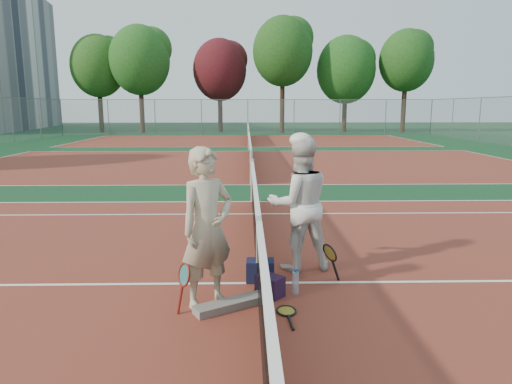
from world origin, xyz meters
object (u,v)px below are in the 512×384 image
at_px(player_a, 207,228).
at_px(water_bottle, 296,283).
at_px(player_b, 299,204).
at_px(sports_bag_purple, 270,286).
at_px(net_main, 258,248).
at_px(racket_red, 185,288).
at_px(racket_black_held, 329,264).
at_px(sports_bag_navy, 260,271).
at_px(racket_spare, 286,311).

relative_size(player_a, water_bottle, 6.47).
relative_size(player_a, player_b, 0.99).
bearing_deg(sports_bag_purple, water_bottle, 8.66).
distance_m(net_main, sports_bag_purple, 0.58).
relative_size(racket_red, racket_black_held, 1.05).
distance_m(player_b, sports_bag_navy, 1.14).
bearing_deg(sports_bag_navy, player_b, 40.89).
bearing_deg(sports_bag_navy, player_a, -131.10).
bearing_deg(player_b, sports_bag_purple, 54.50).
distance_m(player_a, sports_bag_navy, 1.29).
height_order(player_b, racket_spare, player_b).
distance_m(player_a, racket_spare, 1.36).
height_order(player_a, player_b, player_b).
bearing_deg(sports_bag_purple, racket_black_held, 26.02).
bearing_deg(racket_black_held, sports_bag_purple, -8.18).
bearing_deg(sports_bag_purple, player_a, -162.59).
distance_m(racket_spare, water_bottle, 0.57).
xyz_separation_m(racket_black_held, water_bottle, (-0.50, -0.36, -0.13)).
distance_m(player_a, racket_red, 0.75).
bearing_deg(player_a, racket_red, 178.73).
relative_size(player_a, racket_black_held, 3.45).
height_order(player_b, water_bottle, player_b).
bearing_deg(racket_spare, water_bottle, -21.41).
distance_m(sports_bag_navy, water_bottle, 0.64).
height_order(player_a, water_bottle, player_a).
xyz_separation_m(net_main, player_a, (-0.62, -0.66, 0.46)).
relative_size(racket_spare, sports_bag_purple, 1.81).
bearing_deg(water_bottle, sports_bag_navy, 133.81).
bearing_deg(water_bottle, racket_red, -160.22).
bearing_deg(sports_bag_purple, racket_red, -156.89).
distance_m(racket_spare, sports_bag_navy, 1.04).
bearing_deg(water_bottle, net_main, 141.93).
bearing_deg(water_bottle, player_b, 81.32).
xyz_separation_m(player_b, racket_red, (-1.51, -1.46, -0.69)).
bearing_deg(net_main, player_b, 43.86).
height_order(net_main, sports_bag_purple, net_main).
distance_m(player_a, sports_bag_purple, 1.16).
distance_m(player_b, sports_bag_purple, 1.42).
height_order(player_a, sports_bag_purple, player_a).
distance_m(racket_spare, sports_bag_purple, 0.52).
height_order(net_main, player_b, player_b).
height_order(player_b, sports_bag_navy, player_b).
bearing_deg(net_main, water_bottle, -38.07).
relative_size(sports_bag_purple, water_bottle, 1.11).
bearing_deg(net_main, racket_spare, -70.79).
xyz_separation_m(player_b, water_bottle, (-0.15, -0.97, -0.83)).
distance_m(racket_red, sports_bag_navy, 1.33).
xyz_separation_m(racket_red, sports_bag_navy, (0.92, 0.95, -0.14)).
bearing_deg(player_a, water_bottle, -23.60).
bearing_deg(net_main, racket_red, -135.74).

